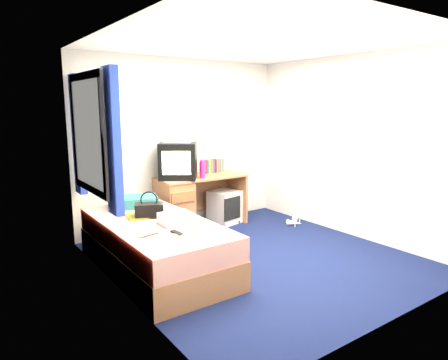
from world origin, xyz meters
TOP-DOWN VIEW (x-y plane):
  - ground at (0.00, 0.00)m, footprint 3.40×3.40m
  - room_shell at (0.00, 0.00)m, footprint 3.40×3.40m
  - bed at (-1.10, 0.37)m, footprint 1.01×2.00m
  - pillow at (-1.03, 1.09)m, footprint 0.63×0.50m
  - desk at (-0.14, 1.44)m, footprint 1.30×0.55m
  - storage_cube at (0.52, 1.38)m, footprint 0.47×0.47m
  - crt_tv at (-0.23, 1.44)m, footprint 0.67×0.66m
  - vcr at (-0.22, 1.44)m, footprint 0.46×0.45m
  - book_row at (0.45, 1.60)m, footprint 0.34×0.13m
  - picture_frame at (0.59, 1.62)m, footprint 0.02×0.12m
  - pink_water_bottle at (0.06, 1.26)m, footprint 0.08×0.08m
  - aerosol_can at (-0.04, 1.43)m, footprint 0.05×0.05m
  - handbag at (-1.08, 0.55)m, footprint 0.35×0.28m
  - towel at (-0.95, 0.17)m, footprint 0.33×0.28m
  - magazine at (-1.19, 0.63)m, footprint 0.26×0.31m
  - water_bottle at (-1.35, -0.02)m, footprint 0.21×0.11m
  - colour_swatch_fan at (-1.06, -0.21)m, footprint 0.23×0.13m
  - remote_control at (-1.11, -0.14)m, footprint 0.06×0.16m
  - window_assembly at (-1.55, 0.90)m, footprint 0.11×1.42m
  - white_heels at (1.32, 0.70)m, footprint 0.30×0.30m

SIDE VIEW (x-z plane):
  - ground at x=0.00m, z-range 0.00..0.00m
  - white_heels at x=1.32m, z-range -0.01..0.09m
  - storage_cube at x=0.52m, z-range 0.00..0.49m
  - bed at x=-1.10m, z-range 0.00..0.54m
  - desk at x=-0.14m, z-range 0.03..0.78m
  - colour_swatch_fan at x=-1.06m, z-range 0.54..0.55m
  - magazine at x=-1.19m, z-range 0.54..0.55m
  - remote_control at x=-1.11m, z-range 0.54..0.56m
  - water_bottle at x=-1.35m, z-range 0.54..0.61m
  - towel at x=-0.95m, z-range 0.54..0.65m
  - pillow at x=-1.03m, z-range 0.54..0.66m
  - handbag at x=-1.08m, z-range 0.48..0.77m
  - picture_frame at x=0.59m, z-range 0.75..0.89m
  - aerosol_can at x=-0.04m, z-range 0.75..0.92m
  - book_row at x=0.45m, z-range 0.75..0.95m
  - pink_water_bottle at x=0.06m, z-range 0.75..0.98m
  - crt_tv at x=-0.23m, z-range 0.75..1.24m
  - vcr at x=-0.22m, z-range 1.24..1.32m
  - window_assembly at x=-1.55m, z-range 0.72..2.12m
  - room_shell at x=0.00m, z-range -0.25..3.15m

